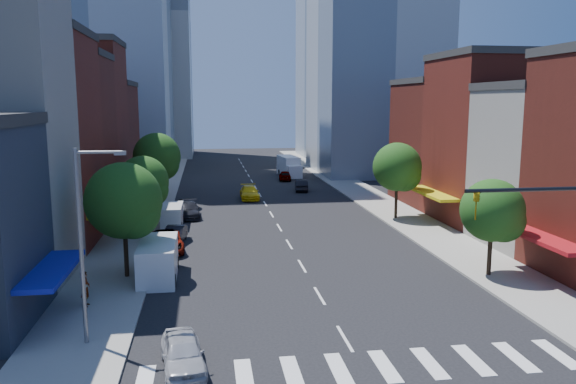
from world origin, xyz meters
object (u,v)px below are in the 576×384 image
object	(u,v)px
taxi	(249,193)
traffic_car_far	(285,175)
parked_car_rear	(189,210)
cargo_van_far	(172,216)
parked_car_second	(175,235)
pedestrian_far	(143,262)
cargo_van_near	(158,261)
parked_car_front	(183,353)
traffic_car_oncoming	(301,185)
pedestrian_near	(85,289)
parked_car_third	(166,241)
box_truck	(289,167)

from	to	relation	value
taxi	traffic_car_far	xyz separation A→B (m)	(6.24, 14.76, -0.04)
parked_car_rear	cargo_van_far	size ratio (longest dim) A/B	1.11
parked_car_second	pedestrian_far	bearing A→B (deg)	-92.63
parked_car_rear	taxi	size ratio (longest dim) A/B	0.99
cargo_van_near	cargo_van_far	bearing A→B (deg)	89.63
parked_car_rear	pedestrian_far	xyz separation A→B (m)	(-2.38, -18.65, 0.24)
parked_car_front	traffic_car_oncoming	size ratio (longest dim) A/B	0.99
parked_car_rear	pedestrian_far	bearing A→B (deg)	-100.85
traffic_car_oncoming	parked_car_front	bearing A→B (deg)	81.23
pedestrian_near	traffic_car_oncoming	bearing A→B (deg)	-24.59
traffic_car_far	pedestrian_near	bearing A→B (deg)	76.38
taxi	pedestrian_near	bearing A→B (deg)	-108.60
parked_car_third	pedestrian_far	bearing A→B (deg)	-105.77
cargo_van_far	pedestrian_near	world-z (taller)	pedestrian_near
parked_car_front	box_truck	xyz separation A→B (m)	(13.51, 60.38, 0.69)
taxi	cargo_van_far	bearing A→B (deg)	-120.77
parked_car_second	parked_car_third	bearing A→B (deg)	-95.23
box_truck	pedestrian_near	world-z (taller)	box_truck
cargo_van_far	parked_car_second	bearing A→B (deg)	-83.99
traffic_car_far	pedestrian_far	xyz separation A→B (m)	(-15.27, -42.97, 0.26)
parked_car_second	cargo_van_far	size ratio (longest dim) A/B	0.89
traffic_car_far	pedestrian_near	xyz separation A→B (m)	(-17.75, -48.23, 0.43)
parked_car_third	parked_car_rear	xyz separation A→B (m)	(1.38, 12.44, -0.02)
parked_car_front	parked_car_third	xyz separation A→B (m)	(-2.00, 19.36, 0.03)
parked_car_second	parked_car_rear	xyz separation A→B (m)	(0.81, 9.95, 0.07)
taxi	parked_car_third	bearing A→B (deg)	-109.68
cargo_van_far	pedestrian_far	size ratio (longest dim) A/B	2.78
parked_car_third	cargo_van_near	xyz separation A→B (m)	(0.00, -6.80, 0.45)
taxi	box_truck	world-z (taller)	box_truck
taxi	traffic_car_oncoming	size ratio (longest dim) A/B	1.19
parked_car_rear	traffic_car_oncoming	distance (m)	19.96
cargo_van_near	pedestrian_near	world-z (taller)	cargo_van_near
parked_car_front	cargo_van_near	xyz separation A→B (m)	(-2.00, 12.55, 0.48)
box_truck	taxi	bearing A→B (deg)	-117.35
parked_car_front	taxi	size ratio (longest dim) A/B	0.83
parked_car_front	box_truck	distance (m)	61.88
parked_car_third	pedestrian_near	distance (m)	12.00
parked_car_front	parked_car_rear	xyz separation A→B (m)	(-0.62, 31.79, 0.01)
cargo_van_far	box_truck	bearing A→B (deg)	65.18
cargo_van_near	pedestrian_far	world-z (taller)	cargo_van_near
parked_car_rear	cargo_van_far	bearing A→B (deg)	-113.86
parked_car_second	box_truck	xyz separation A→B (m)	(14.94, 38.54, 0.75)
cargo_van_far	taxi	distance (m)	15.53
traffic_car_oncoming	cargo_van_far	bearing A→B (deg)	57.63
traffic_car_far	pedestrian_far	distance (m)	45.60
parked_car_rear	pedestrian_near	size ratio (longest dim) A/B	2.56
parked_car_rear	cargo_van_far	xyz separation A→B (m)	(-1.38, -3.73, 0.22)
parked_car_third	traffic_car_oncoming	xyz separation A→B (m)	(14.98, 27.05, -0.04)
parked_car_second	pedestrian_near	distance (m)	14.55
cargo_van_far	parked_car_rear	bearing A→B (deg)	70.53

